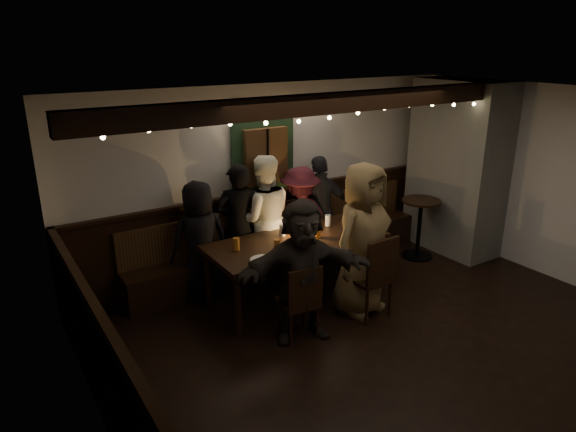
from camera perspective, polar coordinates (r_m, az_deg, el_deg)
room at (r=7.10m, az=10.37°, el=1.79°), size 6.02×5.01×2.62m
dining_table at (r=6.37m, az=0.97°, el=-3.20°), size 2.24×0.96×0.97m
chair_near_left at (r=5.61m, az=1.47°, el=-9.14°), size 0.45×0.45×0.88m
chair_near_right at (r=6.07m, az=9.63°, el=-6.25°), size 0.48×0.48×1.03m
chair_end at (r=7.20m, az=8.96°, el=-2.18°), size 0.60×0.60×1.00m
high_top at (r=7.91m, az=14.42°, el=-0.55°), size 0.57×0.57×0.91m
person_a at (r=6.50m, az=-9.77°, el=-2.74°), size 0.78×0.54×1.53m
person_b at (r=6.76m, az=-5.47°, el=-1.06°), size 0.71×0.59×1.66m
person_c at (r=6.89m, az=-2.77°, el=-0.26°), size 1.01×0.89×1.73m
person_d at (r=7.17m, az=1.36°, el=-0.41°), size 1.01×0.62×1.51m
person_e at (r=7.43m, az=3.55°, el=0.63°), size 1.01×0.63×1.60m
person_f at (r=5.51m, az=1.59°, el=-6.12°), size 1.56×0.87×1.60m
person_g at (r=6.07m, az=8.25°, el=-2.62°), size 1.02×0.78×1.85m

